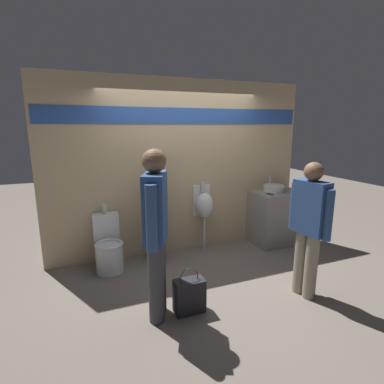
{
  "coord_description": "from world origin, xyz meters",
  "views": [
    {
      "loc": [
        -1.58,
        -3.82,
        2.01
      ],
      "look_at": [
        0.0,
        0.17,
        1.05
      ],
      "focal_mm": 28.0,
      "sensor_mm": 36.0,
      "label": 1
    }
  ],
  "objects_px": {
    "person_with_lanyard": "(156,229)",
    "toilet": "(109,248)",
    "person_in_vest": "(309,224)",
    "cell_phone": "(270,194)",
    "sink_basin": "(274,188)",
    "urinal_near_counter": "(204,205)",
    "shopping_bag": "(189,295)"
  },
  "relations": [
    {
      "from": "cell_phone",
      "to": "toilet",
      "type": "relative_size",
      "value": 0.15
    },
    {
      "from": "person_in_vest",
      "to": "person_with_lanyard",
      "type": "relative_size",
      "value": 0.9
    },
    {
      "from": "cell_phone",
      "to": "person_in_vest",
      "type": "relative_size",
      "value": 0.09
    },
    {
      "from": "urinal_near_counter",
      "to": "cell_phone",
      "type": "bearing_deg",
      "value": -16.12
    },
    {
      "from": "sink_basin",
      "to": "person_in_vest",
      "type": "relative_size",
      "value": 0.22
    },
    {
      "from": "urinal_near_counter",
      "to": "shopping_bag",
      "type": "relative_size",
      "value": 2.16
    },
    {
      "from": "cell_phone",
      "to": "urinal_near_counter",
      "type": "bearing_deg",
      "value": 163.88
    },
    {
      "from": "shopping_bag",
      "to": "person_with_lanyard",
      "type": "bearing_deg",
      "value": 171.21
    },
    {
      "from": "urinal_near_counter",
      "to": "person_with_lanyard",
      "type": "xyz_separation_m",
      "value": [
        -1.18,
        -1.46,
        0.25
      ]
    },
    {
      "from": "sink_basin",
      "to": "toilet",
      "type": "xyz_separation_m",
      "value": [
        -2.79,
        -0.05,
        -0.64
      ]
    },
    {
      "from": "sink_basin",
      "to": "person_with_lanyard",
      "type": "bearing_deg",
      "value": -151.06
    },
    {
      "from": "cell_phone",
      "to": "urinal_near_counter",
      "type": "height_order",
      "value": "urinal_near_counter"
    },
    {
      "from": "cell_phone",
      "to": "person_in_vest",
      "type": "distance_m",
      "value": 1.48
    },
    {
      "from": "person_in_vest",
      "to": "urinal_near_counter",
      "type": "bearing_deg",
      "value": 10.13
    },
    {
      "from": "sink_basin",
      "to": "person_in_vest",
      "type": "distance_m",
      "value": 1.73
    },
    {
      "from": "urinal_near_counter",
      "to": "person_in_vest",
      "type": "xyz_separation_m",
      "value": [
        0.57,
        -1.7,
        0.15
      ]
    },
    {
      "from": "urinal_near_counter",
      "to": "person_in_vest",
      "type": "height_order",
      "value": "person_in_vest"
    },
    {
      "from": "toilet",
      "to": "person_in_vest",
      "type": "distance_m",
      "value": 2.67
    },
    {
      "from": "sink_basin",
      "to": "shopping_bag",
      "type": "relative_size",
      "value": 0.67
    },
    {
      "from": "person_in_vest",
      "to": "sink_basin",
      "type": "bearing_deg",
      "value": -31.58
    },
    {
      "from": "shopping_bag",
      "to": "sink_basin",
      "type": "bearing_deg",
      "value": 33.72
    },
    {
      "from": "person_in_vest",
      "to": "person_with_lanyard",
      "type": "distance_m",
      "value": 1.77
    },
    {
      "from": "sink_basin",
      "to": "cell_phone",
      "type": "xyz_separation_m",
      "value": [
        -0.21,
        -0.18,
        -0.05
      ]
    },
    {
      "from": "urinal_near_counter",
      "to": "shopping_bag",
      "type": "bearing_deg",
      "value": -119.16
    },
    {
      "from": "sink_basin",
      "to": "person_with_lanyard",
      "type": "height_order",
      "value": "person_with_lanyard"
    },
    {
      "from": "sink_basin",
      "to": "cell_phone",
      "type": "height_order",
      "value": "sink_basin"
    },
    {
      "from": "person_with_lanyard",
      "to": "toilet",
      "type": "bearing_deg",
      "value": 38.22
    },
    {
      "from": "urinal_near_counter",
      "to": "toilet",
      "type": "height_order",
      "value": "urinal_near_counter"
    },
    {
      "from": "urinal_near_counter",
      "to": "shopping_bag",
      "type": "distance_m",
      "value": 1.82
    },
    {
      "from": "urinal_near_counter",
      "to": "person_with_lanyard",
      "type": "bearing_deg",
      "value": -129.0
    },
    {
      "from": "toilet",
      "to": "shopping_bag",
      "type": "xyz_separation_m",
      "value": [
        0.7,
        -1.35,
        -0.12
      ]
    },
    {
      "from": "toilet",
      "to": "person_with_lanyard",
      "type": "height_order",
      "value": "person_with_lanyard"
    }
  ]
}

